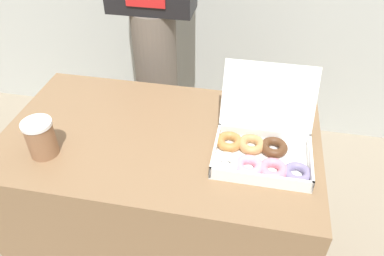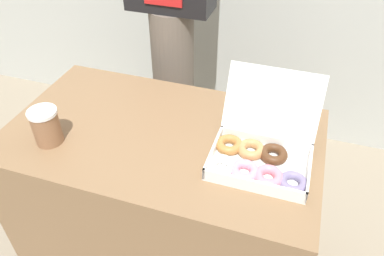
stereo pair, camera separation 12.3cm
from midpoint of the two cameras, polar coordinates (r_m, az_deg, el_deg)
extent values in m
plane|color=gray|center=(1.93, -1.54, -17.59)|extent=(14.00, 14.00, 0.00)
cube|color=brown|center=(1.64, -1.76, -10.59)|extent=(1.17, 0.68, 0.73)
cube|color=white|center=(1.28, 12.88, -5.83)|extent=(0.32, 0.23, 0.01)
cube|color=white|center=(1.28, 6.03, -3.61)|extent=(0.01, 0.23, 0.04)
cube|color=white|center=(1.28, 20.07, -6.42)|extent=(0.01, 0.23, 0.04)
cube|color=white|center=(1.19, 12.28, -8.67)|extent=(0.32, 0.01, 0.04)
cube|color=white|center=(1.35, 13.69, -1.87)|extent=(0.32, 0.01, 0.04)
cube|color=white|center=(1.32, 14.81, 3.77)|extent=(0.32, 0.10, 0.21)
torus|color=white|center=(1.24, 7.35, -5.83)|extent=(0.14, 0.14, 0.03)
torus|color=#A87038|center=(1.32, 8.37, -2.64)|extent=(0.13, 0.13, 0.03)
torus|color=pink|center=(1.23, 10.87, -6.56)|extent=(0.12, 0.12, 0.03)
torus|color=#B27F4C|center=(1.31, 11.67, -3.31)|extent=(0.14, 0.14, 0.03)
torus|color=pink|center=(1.23, 14.42, -7.28)|extent=(0.12, 0.12, 0.03)
torus|color=#4C2D19|center=(1.31, 14.98, -3.98)|extent=(0.13, 0.13, 0.03)
torus|color=slate|center=(1.24, 17.95, -8.02)|extent=(0.13, 0.13, 0.03)
cylinder|color=#8C6042|center=(1.39, -18.96, -0.06)|extent=(0.10, 0.10, 0.12)
cylinder|color=white|center=(1.35, -19.54, 2.16)|extent=(0.10, 0.10, 0.01)
cylinder|color=#665B51|center=(2.05, -1.03, 5.18)|extent=(0.22, 0.22, 0.95)
camera|label=1|loc=(0.06, -87.25, 2.23)|focal=35.00mm
camera|label=2|loc=(0.06, 92.75, -2.23)|focal=35.00mm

